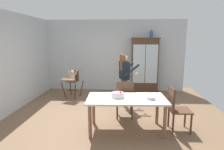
% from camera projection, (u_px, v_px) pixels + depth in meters
% --- Properties ---
extents(ground_plane, '(6.24, 6.24, 0.00)m').
position_uv_depth(ground_plane, '(108.00, 115.00, 4.99)').
color(ground_plane, brown).
extents(wall_back, '(5.32, 0.06, 2.70)m').
position_uv_depth(wall_back, '(114.00, 56.00, 7.33)').
color(wall_back, silver).
rests_on(wall_back, ground_plane).
extents(wall_left, '(0.06, 5.32, 2.70)m').
position_uv_depth(wall_left, '(7.00, 63.00, 4.93)').
color(wall_left, silver).
rests_on(wall_left, ground_plane).
extents(china_cabinet, '(1.02, 0.48, 2.03)m').
position_uv_depth(china_cabinet, '(145.00, 65.00, 7.05)').
color(china_cabinet, '#4C3323').
rests_on(china_cabinet, ground_plane).
extents(ceramic_vase, '(0.13, 0.13, 0.27)m').
position_uv_depth(ceramic_vase, '(151.00, 34.00, 6.83)').
color(ceramic_vase, '#3D567F').
rests_on(ceramic_vase, china_cabinet).
extents(high_chair_with_toddler, '(0.70, 0.79, 0.95)m').
position_uv_depth(high_chair_with_toddler, '(72.00, 79.00, 6.44)').
color(high_chair_with_toddler, '#4C3323').
rests_on(high_chair_with_toddler, ground_plane).
extents(adult_person, '(0.63, 0.62, 1.53)m').
position_uv_depth(adult_person, '(124.00, 74.00, 5.55)').
color(adult_person, '#3D4C6B').
rests_on(adult_person, ground_plane).
extents(dining_table, '(1.72, 0.96, 0.74)m').
position_uv_depth(dining_table, '(126.00, 102.00, 4.06)').
color(dining_table, silver).
rests_on(dining_table, ground_plane).
extents(birthday_cake, '(0.28, 0.28, 0.19)m').
position_uv_depth(birthday_cake, '(118.00, 95.00, 4.06)').
color(birthday_cake, white).
rests_on(birthday_cake, dining_table).
extents(serving_bowl, '(0.18, 0.18, 0.05)m').
position_uv_depth(serving_bowl, '(151.00, 98.00, 3.94)').
color(serving_bowl, '#B2BCC6').
rests_on(serving_bowl, dining_table).
extents(dining_chair_far_side, '(0.47, 0.47, 0.96)m').
position_uv_depth(dining_chair_far_side, '(125.00, 97.00, 4.72)').
color(dining_chair_far_side, '#4C3323').
rests_on(dining_chair_far_side, ground_plane).
extents(dining_chair_right_end, '(0.45, 0.45, 0.96)m').
position_uv_depth(dining_chair_right_end, '(176.00, 106.00, 4.07)').
color(dining_chair_right_end, '#4C3323').
rests_on(dining_chair_right_end, ground_plane).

